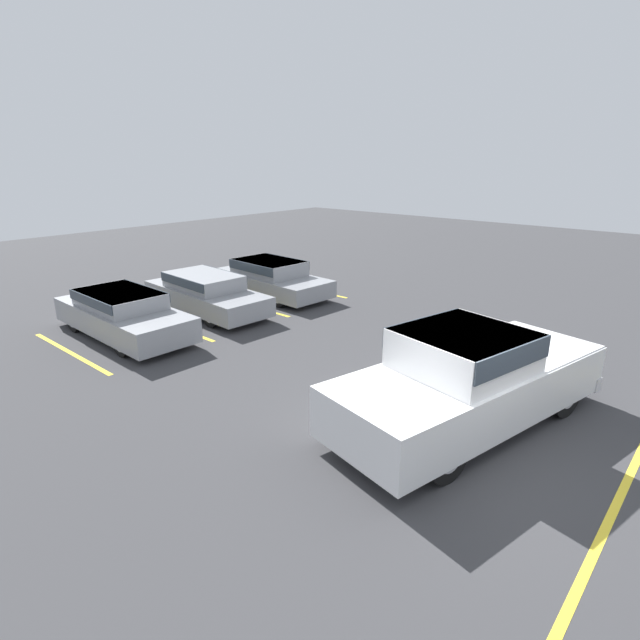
% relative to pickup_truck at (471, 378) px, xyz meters
% --- Properties ---
extents(ground_plane, '(60.00, 60.00, 0.00)m').
position_rel_pickup_truck_xyz_m(ground_plane, '(-0.76, -0.44, -0.90)').
color(ground_plane, '#38383A').
extents(stall_stripe_a, '(0.12, 4.11, 0.01)m').
position_rel_pickup_truck_xyz_m(stall_stripe_a, '(-3.25, 8.96, -0.90)').
color(stall_stripe_a, yellow).
rests_on(stall_stripe_a, ground_plane).
extents(stall_stripe_b, '(0.12, 4.11, 0.01)m').
position_rel_pickup_truck_xyz_m(stall_stripe_b, '(-0.41, 8.96, -0.90)').
color(stall_stripe_b, yellow).
rests_on(stall_stripe_b, ground_plane).
extents(stall_stripe_c, '(0.12, 4.11, 0.01)m').
position_rel_pickup_truck_xyz_m(stall_stripe_c, '(2.43, 8.96, -0.90)').
color(stall_stripe_c, yellow).
rests_on(stall_stripe_c, ground_plane).
extents(stall_stripe_d, '(0.12, 4.11, 0.01)m').
position_rel_pickup_truck_xyz_m(stall_stripe_d, '(5.26, 8.96, -0.90)').
color(stall_stripe_d, yellow).
rests_on(stall_stripe_d, ground_plane).
extents(aisle_stripe_foreground, '(7.74, 0.12, 0.01)m').
position_rel_pickup_truck_xyz_m(aisle_stripe_foreground, '(-0.01, -2.59, -0.90)').
color(aisle_stripe_foreground, yellow).
rests_on(aisle_stripe_foreground, ground_plane).
extents(pickup_truck, '(5.90, 3.20, 1.83)m').
position_rel_pickup_truck_xyz_m(pickup_truck, '(0.00, 0.00, 0.00)').
color(pickup_truck, white).
rests_on(pickup_truck, ground_plane).
extents(parked_sedan_a, '(1.85, 4.73, 1.23)m').
position_rel_pickup_truck_xyz_m(parked_sedan_a, '(-1.70, 9.13, -0.25)').
color(parked_sedan_a, gray).
rests_on(parked_sedan_a, ground_plane).
extents(parked_sedan_b, '(1.97, 4.72, 1.21)m').
position_rel_pickup_truck_xyz_m(parked_sedan_b, '(1.11, 9.24, -0.25)').
color(parked_sedan_b, gray).
rests_on(parked_sedan_b, ground_plane).
extents(parked_sedan_c, '(2.09, 4.65, 1.23)m').
position_rel_pickup_truck_xyz_m(parked_sedan_c, '(3.86, 9.21, -0.25)').
color(parked_sedan_c, gray).
rests_on(parked_sedan_c, ground_plane).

